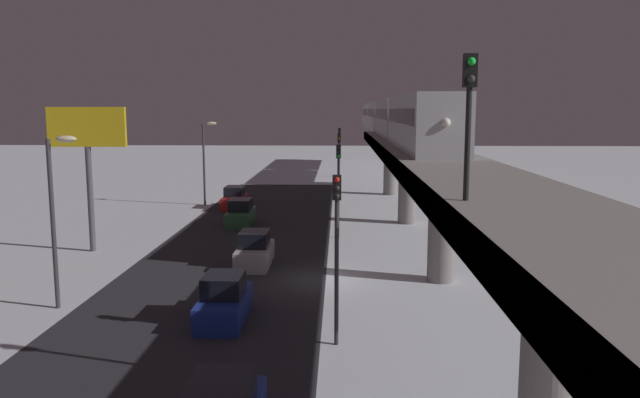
{
  "coord_description": "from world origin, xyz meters",
  "views": [
    {
      "loc": [
        -1.0,
        30.98,
        8.74
      ],
      "look_at": [
        0.64,
        -18.9,
        1.48
      ],
      "focal_mm": 34.56,
      "sensor_mm": 36.0,
      "label": 1
    }
  ],
  "objects_px": {
    "sedan_silver": "(255,251)",
    "sedan_green": "(241,214)",
    "rail_signal": "(469,101)",
    "traffic_light_mid": "(338,177)",
    "sedan_red": "(235,200)",
    "traffic_light_near": "(337,235)",
    "commercial_billboard": "(87,141)",
    "sedan_blue": "(224,302)",
    "subway_train": "(388,116)",
    "traffic_light_distant": "(339,145)",
    "traffic_light_far": "(339,156)"
  },
  "relations": [
    {
      "from": "sedan_silver",
      "to": "sedan_green",
      "type": "xyz_separation_m",
      "value": [
        2.8,
        -12.44,
        0.0
      ]
    },
    {
      "from": "rail_signal",
      "to": "sedan_silver",
      "type": "xyz_separation_m",
      "value": [
        8.31,
        -16.78,
        -8.16
      ]
    },
    {
      "from": "traffic_light_mid",
      "to": "sedan_red",
      "type": "bearing_deg",
      "value": -53.65
    },
    {
      "from": "traffic_light_near",
      "to": "commercial_billboard",
      "type": "bearing_deg",
      "value": -44.42
    },
    {
      "from": "sedan_silver",
      "to": "traffic_light_near",
      "type": "bearing_deg",
      "value": -68.21
    },
    {
      "from": "sedan_blue",
      "to": "traffic_light_near",
      "type": "distance_m",
      "value": 6.33
    },
    {
      "from": "subway_train",
      "to": "traffic_light_mid",
      "type": "relative_size",
      "value": 11.57
    },
    {
      "from": "sedan_red",
      "to": "traffic_light_near",
      "type": "xyz_separation_m",
      "value": [
        -9.3,
        32.0,
        3.41
      ]
    },
    {
      "from": "commercial_billboard",
      "to": "subway_train",
      "type": "bearing_deg",
      "value": -123.96
    },
    {
      "from": "subway_train",
      "to": "traffic_light_distant",
      "type": "bearing_deg",
      "value": -67.05
    },
    {
      "from": "traffic_light_far",
      "to": "sedan_silver",
      "type": "bearing_deg",
      "value": 80.12
    },
    {
      "from": "subway_train",
      "to": "rail_signal",
      "type": "distance_m",
      "value": 50.62
    },
    {
      "from": "rail_signal",
      "to": "traffic_light_near",
      "type": "distance_m",
      "value": 7.81
    },
    {
      "from": "traffic_light_distant",
      "to": "commercial_billboard",
      "type": "xyz_separation_m",
      "value": [
        15.28,
        43.12,
        2.63
      ]
    },
    {
      "from": "sedan_silver",
      "to": "traffic_light_mid",
      "type": "relative_size",
      "value": 0.65
    },
    {
      "from": "subway_train",
      "to": "traffic_light_near",
      "type": "relative_size",
      "value": 11.57
    },
    {
      "from": "traffic_light_far",
      "to": "traffic_light_distant",
      "type": "distance_m",
      "value": 19.37
    },
    {
      "from": "sedan_red",
      "to": "sedan_blue",
      "type": "distance_m",
      "value": 29.82
    },
    {
      "from": "commercial_billboard",
      "to": "traffic_light_far",
      "type": "bearing_deg",
      "value": -122.75
    },
    {
      "from": "rail_signal",
      "to": "traffic_light_far",
      "type": "bearing_deg",
      "value": -85.28
    },
    {
      "from": "rail_signal",
      "to": "traffic_light_distant",
      "type": "relative_size",
      "value": 0.62
    },
    {
      "from": "rail_signal",
      "to": "sedan_green",
      "type": "height_order",
      "value": "rail_signal"
    },
    {
      "from": "subway_train",
      "to": "traffic_light_distant",
      "type": "relative_size",
      "value": 11.57
    },
    {
      "from": "sedan_silver",
      "to": "rail_signal",
      "type": "bearing_deg",
      "value": -63.65
    },
    {
      "from": "sedan_red",
      "to": "traffic_light_far",
      "type": "bearing_deg",
      "value": -144.12
    },
    {
      "from": "rail_signal",
      "to": "sedan_silver",
      "type": "distance_m",
      "value": 20.43
    },
    {
      "from": "rail_signal",
      "to": "sedan_blue",
      "type": "relative_size",
      "value": 0.94
    },
    {
      "from": "sedan_blue",
      "to": "traffic_light_mid",
      "type": "relative_size",
      "value": 0.66
    },
    {
      "from": "sedan_red",
      "to": "traffic_light_near",
      "type": "height_order",
      "value": "traffic_light_near"
    },
    {
      "from": "traffic_light_near",
      "to": "commercial_billboard",
      "type": "xyz_separation_m",
      "value": [
        15.28,
        -14.97,
        2.63
      ]
    },
    {
      "from": "subway_train",
      "to": "sedan_silver",
      "type": "height_order",
      "value": "subway_train"
    },
    {
      "from": "traffic_light_mid",
      "to": "traffic_light_near",
      "type": "bearing_deg",
      "value": 90.0
    },
    {
      "from": "sedan_green",
      "to": "traffic_light_mid",
      "type": "xyz_separation_m",
      "value": [
        -7.5,
        4.83,
        3.4
      ]
    },
    {
      "from": "traffic_light_mid",
      "to": "traffic_light_distant",
      "type": "height_order",
      "value": "same"
    },
    {
      "from": "sedan_silver",
      "to": "traffic_light_distant",
      "type": "distance_m",
      "value": 46.7
    },
    {
      "from": "sedan_blue",
      "to": "sedan_green",
      "type": "relative_size",
      "value": 0.93
    },
    {
      "from": "subway_train",
      "to": "sedan_green",
      "type": "xyz_separation_m",
      "value": [
        12.81,
        21.35,
        -7.22
      ]
    },
    {
      "from": "sedan_red",
      "to": "traffic_light_far",
      "type": "height_order",
      "value": "traffic_light_far"
    },
    {
      "from": "sedan_silver",
      "to": "commercial_billboard",
      "type": "relative_size",
      "value": 0.47
    },
    {
      "from": "traffic_light_distant",
      "to": "sedan_red",
      "type": "bearing_deg",
      "value": 70.38
    },
    {
      "from": "sedan_red",
      "to": "sedan_green",
      "type": "bearing_deg",
      "value": 102.98
    },
    {
      "from": "sedan_green",
      "to": "traffic_light_near",
      "type": "distance_m",
      "value": 25.56
    },
    {
      "from": "sedan_blue",
      "to": "traffic_light_distant",
      "type": "relative_size",
      "value": 0.66
    },
    {
      "from": "sedan_green",
      "to": "sedan_red",
      "type": "bearing_deg",
      "value": -77.02
    },
    {
      "from": "traffic_light_mid",
      "to": "sedan_blue",
      "type": "bearing_deg",
      "value": 74.39
    },
    {
      "from": "traffic_light_distant",
      "to": "commercial_billboard",
      "type": "relative_size",
      "value": 0.72
    },
    {
      "from": "commercial_billboard",
      "to": "traffic_light_distant",
      "type": "bearing_deg",
      "value": -109.51
    },
    {
      "from": "sedan_green",
      "to": "subway_train",
      "type": "bearing_deg",
      "value": -120.97
    },
    {
      "from": "subway_train",
      "to": "commercial_billboard",
      "type": "xyz_separation_m",
      "value": [
        20.6,
        30.58,
        -1.19
      ]
    },
    {
      "from": "sedan_green",
      "to": "traffic_light_far",
      "type": "distance_m",
      "value": 16.71
    }
  ]
}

